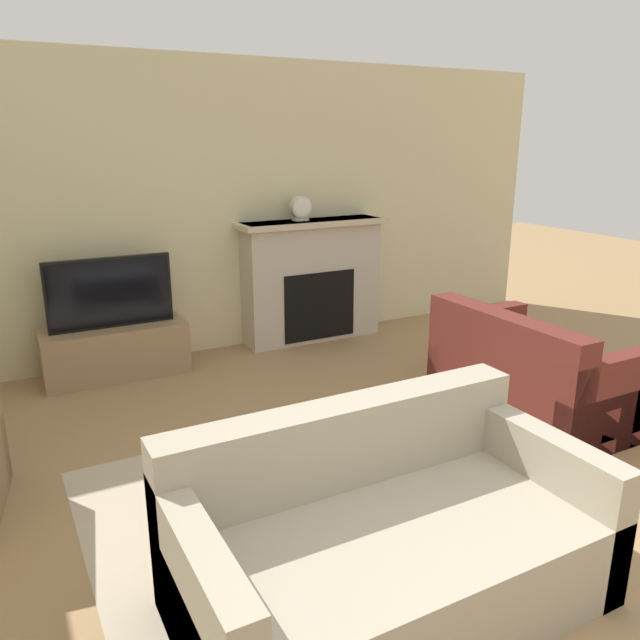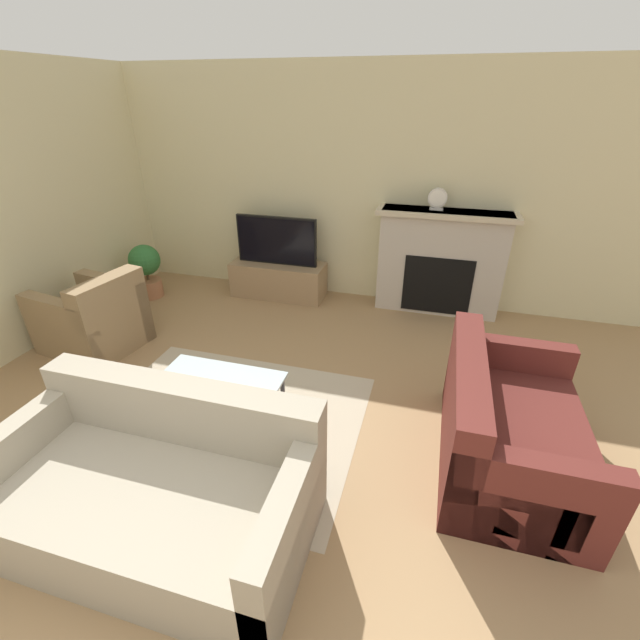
{
  "view_description": "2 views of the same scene",
  "coord_description": "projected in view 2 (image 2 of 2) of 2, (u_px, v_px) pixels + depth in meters",
  "views": [
    {
      "loc": [
        -1.51,
        -1.1,
        2.0
      ],
      "look_at": [
        0.45,
        2.55,
        0.78
      ],
      "focal_mm": 35.0,
      "sensor_mm": 36.0,
      "label": 1
    },
    {
      "loc": [
        1.26,
        -0.6,
        2.36
      ],
      "look_at": [
        0.44,
        2.31,
        0.76
      ],
      "focal_mm": 24.0,
      "sensor_mm": 36.0,
      "label": 2
    }
  ],
  "objects": [
    {
      "name": "couch_sectional",
      "position": [
        158.0,
        490.0,
        2.53
      ],
      "size": [
        1.84,
        0.99,
        0.82
      ],
      "color": "#9E937F",
      "rests_on": "ground_plane"
    },
    {
      "name": "coffee_table",
      "position": [
        217.0,
        388.0,
        3.26
      ],
      "size": [
        0.96,
        0.57,
        0.42
      ],
      "color": "#333338",
      "rests_on": "ground_plane"
    },
    {
      "name": "armchair_by_window",
      "position": [
        94.0,
        321.0,
        4.37
      ],
      "size": [
        1.0,
        0.9,
        0.82
      ],
      "rotation": [
        0.0,
        0.0,
        -1.72
      ],
      "color": "#8C704C",
      "rests_on": "ground_plane"
    },
    {
      "name": "fireplace",
      "position": [
        440.0,
        260.0,
        4.99
      ],
      "size": [
        1.53,
        0.39,
        1.21
      ],
      "color": "#BCB2A3",
      "rests_on": "ground_plane"
    },
    {
      "name": "couch_loveseat",
      "position": [
        506.0,
        431.0,
        2.97
      ],
      "size": [
        0.91,
        1.42,
        0.82
      ],
      "rotation": [
        0.0,
        0.0,
        1.57
      ],
      "color": "#5B231E",
      "rests_on": "ground_plane"
    },
    {
      "name": "wall_back",
      "position": [
        335.0,
        188.0,
        5.14
      ],
      "size": [
        8.35,
        0.06,
        2.7
      ],
      "color": "beige",
      "rests_on": "ground_plane"
    },
    {
      "name": "mantel_clock",
      "position": [
        437.0,
        199.0,
        4.69
      ],
      "size": [
        0.21,
        0.07,
        0.24
      ],
      "color": "beige",
      "rests_on": "fireplace"
    },
    {
      "name": "tv",
      "position": [
        277.0,
        241.0,
        5.3
      ],
      "size": [
        1.03,
        0.06,
        0.6
      ],
      "color": "black",
      "rests_on": "tv_stand"
    },
    {
      "name": "tv_stand",
      "position": [
        279.0,
        279.0,
        5.54
      ],
      "size": [
        1.2,
        0.45,
        0.45
      ],
      "color": "#997A56",
      "rests_on": "ground_plane"
    },
    {
      "name": "potted_plant",
      "position": [
        146.0,
        268.0,
        5.45
      ],
      "size": [
        0.39,
        0.39,
        0.69
      ],
      "color": "#AD704C",
      "rests_on": "ground_plane"
    },
    {
      "name": "area_rug",
      "position": [
        226.0,
        420.0,
        3.49
      ],
      "size": [
        2.16,
        1.77,
        0.0
      ],
      "color": "#B7A88E",
      "rests_on": "ground_plane"
    }
  ]
}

